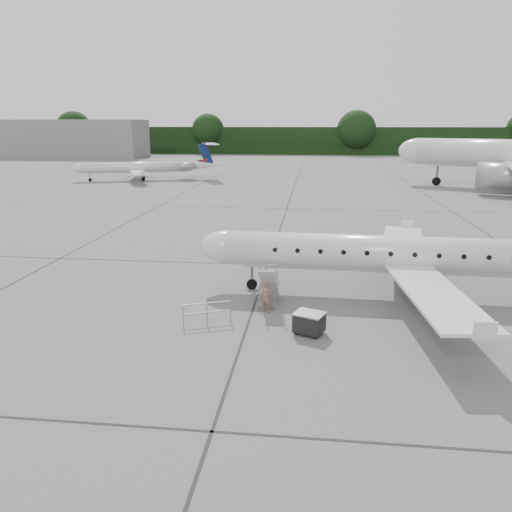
# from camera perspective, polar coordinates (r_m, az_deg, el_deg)

# --- Properties ---
(ground) EXTENTS (320.00, 320.00, 0.00)m
(ground) POSITION_cam_1_polar(r_m,az_deg,el_deg) (25.34, 14.07, -6.37)
(ground) COLOR slate
(ground) RESTS_ON ground
(treeline) EXTENTS (260.00, 4.00, 8.00)m
(treeline) POSITION_cam_1_polar(r_m,az_deg,el_deg) (153.56, 8.09, 12.90)
(treeline) COLOR black
(treeline) RESTS_ON ground
(terminal_building) EXTENTS (40.00, 14.00, 10.00)m
(terminal_building) POSITION_cam_1_polar(r_m,az_deg,el_deg) (149.16, -20.40, 12.47)
(terminal_building) COLOR slate
(terminal_building) RESTS_ON ground
(main_regional_jet) EXTENTS (26.32, 19.36, 6.60)m
(main_regional_jet) POSITION_cam_1_polar(r_m,az_deg,el_deg) (27.24, 17.82, 2.10)
(main_regional_jet) COLOR silver
(main_regional_jet) RESTS_ON ground
(airstair) EXTENTS (0.92, 2.29, 2.07)m
(airstair) POSITION_cam_1_polar(r_m,az_deg,el_deg) (25.60, 1.50, -3.23)
(airstair) COLOR silver
(airstair) RESTS_ON ground
(passenger) EXTENTS (0.69, 0.59, 1.59)m
(passenger) POSITION_cam_1_polar(r_m,az_deg,el_deg) (24.47, 1.12, -4.68)
(passenger) COLOR brown
(passenger) RESTS_ON ground
(safety_railing) EXTENTS (2.08, 0.87, 1.00)m
(safety_railing) POSITION_cam_1_polar(r_m,az_deg,el_deg) (23.31, -5.62, -6.55)
(safety_railing) COLOR gray
(safety_railing) RESTS_ON ground
(baggage_cart) EXTENTS (1.49, 1.37, 1.05)m
(baggage_cart) POSITION_cam_1_polar(r_m,az_deg,el_deg) (22.23, 6.09, -7.60)
(baggage_cart) COLOR black
(baggage_cart) RESTS_ON ground
(bg_regional_left) EXTENTS (26.54, 22.66, 5.90)m
(bg_regional_left) POSITION_cam_1_polar(r_m,az_deg,el_deg) (84.52, -13.42, 10.40)
(bg_regional_left) COLOR silver
(bg_regional_left) RESTS_ON ground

